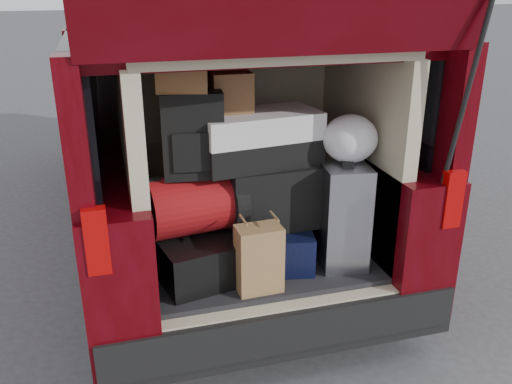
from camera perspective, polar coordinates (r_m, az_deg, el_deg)
ground at (r=3.31m, az=1.18°, el=-16.74°), size 80.00×80.00×0.00m
minivan at (r=4.55m, az=-5.60°, el=6.92°), size 1.90×5.35×2.77m
load_floor at (r=3.37m, az=-0.17°, el=-10.27°), size 1.24×1.05×0.55m
black_hardshell at (r=2.99m, az=-6.58°, el=-6.17°), size 0.54×0.66×0.24m
navy_hardshell at (r=3.10m, az=1.81°, el=-5.18°), size 0.50×0.57×0.22m
silver_roller at (r=3.05m, az=8.86°, el=-2.09°), size 0.30×0.42×0.58m
kraft_bag at (r=2.77m, az=0.31°, el=-7.04°), size 0.23×0.15×0.35m
red_duffel at (r=2.87m, az=-6.46°, el=-1.22°), size 0.53×0.39×0.32m
black_soft_case at (r=2.97m, az=1.64°, el=-0.35°), size 0.49×0.31×0.35m
backpack at (r=2.75m, az=-6.69°, el=6.05°), size 0.32×0.22×0.44m
twotone_duffel at (r=2.89m, az=0.25°, el=5.66°), size 0.67×0.41×0.29m
grocery_sack_lower at (r=2.69m, az=-7.82°, el=12.83°), size 0.28×0.24×0.22m
grocery_sack_upper at (r=2.84m, az=-2.65°, el=10.46°), size 0.21×0.17×0.21m
plastic_bag_right at (r=2.92m, az=9.88°, el=5.55°), size 0.30×0.28×0.26m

